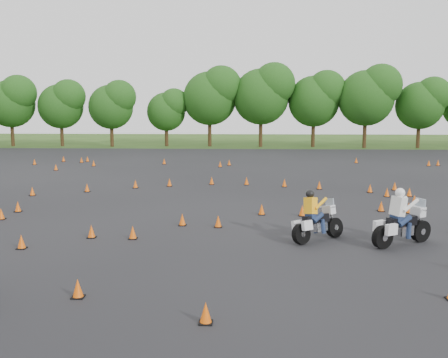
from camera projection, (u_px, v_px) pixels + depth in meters
ground at (219, 221)px, 20.51m from camera, size 140.00×140.00×0.00m
asphalt_pad at (226, 196)px, 26.44m from camera, size 62.00×62.00×0.00m
treeline at (273, 109)px, 54.56m from camera, size 86.52×32.21×10.56m
traffic_cones at (223, 193)px, 25.96m from camera, size 36.18×32.75×0.45m
rider_yellow at (320, 216)px, 17.35m from camera, size 2.29×2.02×1.81m
rider_white at (403, 216)px, 16.83m from camera, size 2.61×1.99×1.98m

